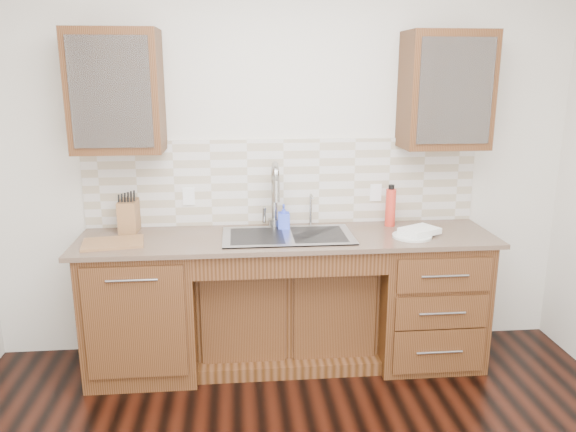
{
  "coord_description": "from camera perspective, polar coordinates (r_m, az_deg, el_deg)",
  "views": [
    {
      "loc": [
        -0.32,
        -2.05,
        1.95
      ],
      "look_at": [
        0.0,
        1.4,
        1.05
      ],
      "focal_mm": 35.0,
      "sensor_mm": 36.0,
      "label": 1
    }
  ],
  "objects": [
    {
      "name": "filter_tap",
      "position": [
        3.85,
        2.32,
        0.71
      ],
      "size": [
        0.02,
        0.02,
        0.24
      ],
      "primitive_type": "cylinder",
      "color": "#999993",
      "rests_on": "countertop"
    },
    {
      "name": "plate",
      "position": [
        3.7,
        12.48,
        -2.0
      ],
      "size": [
        0.3,
        0.3,
        0.01
      ],
      "primitive_type": "cylinder",
      "rotation": [
        0.0,
        0.0,
        0.2
      ],
      "color": "silver",
      "rests_on": "countertop"
    },
    {
      "name": "cup_right_a",
      "position": [
        3.85,
        14.26,
        11.46
      ],
      "size": [
        0.14,
        0.14,
        0.09
      ],
      "primitive_type": "imported",
      "rotation": [
        0.0,
        0.0,
        -0.22
      ],
      "color": "white",
      "rests_on": "upper_cabinet_right"
    },
    {
      "name": "cutting_board",
      "position": [
        3.64,
        -17.35,
        -2.62
      ],
      "size": [
        0.4,
        0.31,
        0.02
      ],
      "primitive_type": "cube",
      "rotation": [
        0.0,
        0.0,
        0.15
      ],
      "color": "#9F6749",
      "rests_on": "countertop"
    },
    {
      "name": "wall_back",
      "position": [
        3.91,
        -0.55,
        5.73
      ],
      "size": [
        4.0,
        0.1,
        2.7
      ],
      "primitive_type": "cube",
      "color": "silver",
      "rests_on": "ground"
    },
    {
      "name": "outlet_left",
      "position": [
        3.88,
        -10.06,
        1.98
      ],
      "size": [
        0.08,
        0.01,
        0.12
      ],
      "primitive_type": "cube",
      "color": "white",
      "rests_on": "backsplash"
    },
    {
      "name": "countertop",
      "position": [
        3.65,
        -0.04,
        -2.26
      ],
      "size": [
        2.7,
        0.65,
        0.03
      ],
      "primitive_type": "cube",
      "color": "#84705B",
      "rests_on": "base_cabinet_left"
    },
    {
      "name": "base_cabinet_left",
      "position": [
        3.86,
        -14.43,
        -8.99
      ],
      "size": [
        0.7,
        0.62,
        0.88
      ],
      "primitive_type": "cube",
      "color": "#593014",
      "rests_on": "ground"
    },
    {
      "name": "cup_left_a",
      "position": [
        3.74,
        -19.32,
        11.04
      ],
      "size": [
        0.14,
        0.14,
        0.1
      ],
      "primitive_type": "imported",
      "rotation": [
        0.0,
        0.0,
        -0.13
      ],
      "color": "white",
      "rests_on": "upper_cabinet_left"
    },
    {
      "name": "upper_cabinet_right",
      "position": [
        3.89,
        15.71,
        12.18
      ],
      "size": [
        0.55,
        0.34,
        0.75
      ],
      "primitive_type": "cube",
      "color": "#593014",
      "rests_on": "wall_back"
    },
    {
      "name": "backsplash",
      "position": [
        3.88,
        -0.47,
        3.47
      ],
      "size": [
        2.7,
        0.02,
        0.59
      ],
      "primitive_type": "cube",
      "color": "beige",
      "rests_on": "wall_back"
    },
    {
      "name": "cup_left_b",
      "position": [
        3.69,
        -14.95,
        11.28
      ],
      "size": [
        0.12,
        0.12,
        0.09
      ],
      "primitive_type": "imported",
      "rotation": [
        0.0,
        0.0,
        0.32
      ],
      "color": "white",
      "rests_on": "upper_cabinet_left"
    },
    {
      "name": "outlet_right",
      "position": [
        3.99,
        8.9,
        2.37
      ],
      "size": [
        0.08,
        0.01,
        0.12
      ],
      "primitive_type": "cube",
      "color": "white",
      "rests_on": "backsplash"
    },
    {
      "name": "faucet",
      "position": [
        3.8,
        -1.39,
        1.76
      ],
      "size": [
        0.04,
        0.04,
        0.4
      ],
      "primitive_type": "cylinder",
      "color": "#999993",
      "rests_on": "countertop"
    },
    {
      "name": "base_cabinet_center",
      "position": [
        3.94,
        -0.18,
        -9.42
      ],
      "size": [
        1.2,
        0.44,
        0.7
      ],
      "primitive_type": "cube",
      "color": "#593014",
      "rests_on": "ground"
    },
    {
      "name": "dish_towel",
      "position": [
        3.74,
        13.22,
        -1.47
      ],
      "size": [
        0.29,
        0.26,
        0.04
      ],
      "primitive_type": "cube",
      "rotation": [
        0.0,
        0.0,
        0.5
      ],
      "color": "white",
      "rests_on": "plate"
    },
    {
      "name": "sink",
      "position": [
        3.66,
        -0.01,
        -3.37
      ],
      "size": [
        0.84,
        0.46,
        0.19
      ],
      "primitive_type": "cube",
      "color": "#9E9EA5",
      "rests_on": "countertop"
    },
    {
      "name": "soap_bottle",
      "position": [
        3.77,
        -0.44,
        -0.11
      ],
      "size": [
        0.08,
        0.08,
        0.17
      ],
      "primitive_type": "imported",
      "rotation": [
        0.0,
        0.0,
        -0.02
      ],
      "color": "blue",
      "rests_on": "countertop"
    },
    {
      "name": "cup_right_b",
      "position": [
        3.94,
        17.59,
        11.34
      ],
      "size": [
        0.12,
        0.12,
        0.1
      ],
      "primitive_type": "imported",
      "rotation": [
        0.0,
        0.0,
        -0.09
      ],
      "color": "white",
      "rests_on": "upper_cabinet_right"
    },
    {
      "name": "upper_cabinet_left",
      "position": [
        3.71,
        -17.04,
        12.0
      ],
      "size": [
        0.55,
        0.34,
        0.75
      ],
      "primitive_type": "cube",
      "color": "#593014",
      "rests_on": "wall_back"
    },
    {
      "name": "knife_block",
      "position": [
        3.87,
        -15.85,
        0.01
      ],
      "size": [
        0.12,
        0.19,
        0.21
      ],
      "primitive_type": "cube",
      "rotation": [
        0.0,
        0.0,
        -0.01
      ],
      "color": "olive",
      "rests_on": "countertop"
    },
    {
      "name": "base_cabinet_right",
      "position": [
        4.01,
        13.71,
        -7.99
      ],
      "size": [
        0.7,
        0.62,
        0.88
      ],
      "primitive_type": "cube",
      "color": "#593014",
      "rests_on": "ground"
    },
    {
      "name": "water_bottle",
      "position": [
        3.91,
        10.37,
        0.85
      ],
      "size": [
        0.07,
        0.07,
        0.26
      ],
      "primitive_type": "cylinder",
      "rotation": [
        0.0,
        0.0,
        -0.03
      ],
      "color": "red",
      "rests_on": "countertop"
    }
  ]
}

